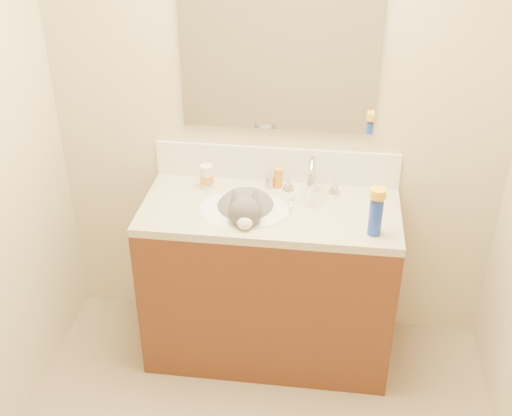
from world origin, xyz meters
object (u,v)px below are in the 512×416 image
(vanity_cabinet, at_px, (269,285))
(cat, at_px, (246,213))
(faucet, at_px, (312,179))
(pill_bottle, at_px, (207,176))
(spray_can, at_px, (375,218))
(amber_bottle, at_px, (278,178))
(silver_jar, at_px, (270,182))
(basin, at_px, (244,222))

(vanity_cabinet, bearing_deg, cat, -168.34)
(faucet, height_order, pill_bottle, faucet)
(spray_can, bearing_deg, amber_bottle, 141.32)
(amber_bottle, distance_m, spray_can, 0.58)
(pill_bottle, xyz_separation_m, spray_can, (0.80, -0.32, 0.02))
(vanity_cabinet, distance_m, amber_bottle, 0.54)
(pill_bottle, height_order, silver_jar, pill_bottle)
(pill_bottle, relative_size, silver_jar, 2.13)
(basin, distance_m, pill_bottle, 0.30)
(cat, bearing_deg, faucet, 21.40)
(pill_bottle, relative_size, amber_bottle, 1.18)
(basin, bearing_deg, vanity_cabinet, 14.04)
(faucet, bearing_deg, amber_bottle, 160.03)
(pill_bottle, height_order, amber_bottle, pill_bottle)
(vanity_cabinet, distance_m, pill_bottle, 0.62)
(basin, height_order, silver_jar, silver_jar)
(cat, bearing_deg, silver_jar, 61.00)
(cat, bearing_deg, spray_can, -21.26)
(vanity_cabinet, distance_m, cat, 0.44)
(cat, height_order, amber_bottle, cat)
(pill_bottle, bearing_deg, vanity_cabinet, -24.72)
(basin, bearing_deg, cat, 38.41)
(basin, height_order, spray_can, spray_can)
(faucet, height_order, cat, faucet)
(pill_bottle, bearing_deg, spray_can, -21.68)
(pill_bottle, distance_m, spray_can, 0.86)
(basin, xyz_separation_m, amber_bottle, (0.14, 0.23, 0.12))
(vanity_cabinet, distance_m, basin, 0.40)
(faucet, xyz_separation_m, pill_bottle, (-0.51, 0.01, -0.03))
(silver_jar, xyz_separation_m, spray_can, (0.49, -0.36, 0.05))
(vanity_cabinet, height_order, amber_bottle, amber_bottle)
(faucet, height_order, amber_bottle, faucet)
(faucet, distance_m, silver_jar, 0.22)
(faucet, bearing_deg, vanity_cabinet, -142.71)
(vanity_cabinet, height_order, basin, basin)
(amber_bottle, bearing_deg, basin, -121.13)
(cat, bearing_deg, amber_bottle, 52.37)
(cat, relative_size, spray_can, 2.67)
(faucet, distance_m, pill_bottle, 0.51)
(cat, distance_m, silver_jar, 0.24)
(faucet, xyz_separation_m, cat, (-0.29, -0.16, -0.11))
(spray_can, bearing_deg, pill_bottle, 158.32)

